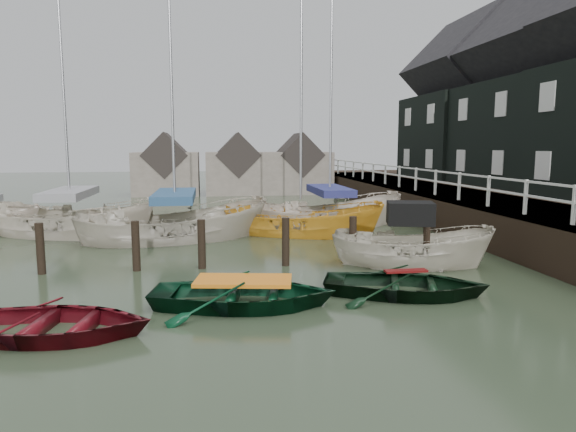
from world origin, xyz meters
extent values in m
plane|color=#2A3622|center=(0.00, 0.00, 0.00)|extent=(120.00, 120.00, 0.00)
cube|color=black|center=(9.50, 10.00, 1.40)|extent=(3.00, 32.00, 0.20)
cube|color=silver|center=(8.00, 10.00, 2.45)|extent=(0.06, 32.00, 0.06)
cube|color=silver|center=(8.00, 10.00, 2.05)|extent=(0.06, 32.00, 0.06)
cube|color=black|center=(15.00, 10.00, 0.00)|extent=(14.00, 38.00, 1.50)
cube|color=black|center=(15.00, 12.00, 4.00)|extent=(6.00, 7.00, 5.00)
cube|color=black|center=(15.00, 12.00, 8.25)|extent=(6.11, 7.14, 6.11)
cube|color=black|center=(15.00, 19.00, 4.00)|extent=(6.40, 7.00, 5.00)
cube|color=black|center=(15.00, 19.00, 8.25)|extent=(6.52, 7.14, 6.52)
cylinder|color=black|center=(-5.50, 3.00, 0.50)|extent=(0.22, 0.22, 1.80)
cylinder|color=black|center=(-3.00, 3.00, 0.50)|extent=(0.22, 0.22, 1.80)
cylinder|color=black|center=(-1.20, 3.00, 0.50)|extent=(0.22, 0.22, 1.80)
cylinder|color=black|center=(1.20, 3.00, 0.50)|extent=(0.22, 0.22, 1.80)
cylinder|color=black|center=(3.20, 3.00, 0.50)|extent=(0.22, 0.22, 1.80)
cylinder|color=black|center=(5.50, 3.00, 0.50)|extent=(0.22, 0.22, 1.80)
cube|color=#665B51|center=(-4.00, 26.00, 1.50)|extent=(4.50, 4.00, 3.00)
cube|color=#282321|center=(-4.00, 26.00, 2.80)|extent=(3.18, 4.08, 3.18)
cube|color=#665B51|center=(1.00, 26.00, 1.50)|extent=(4.50, 4.00, 3.00)
cube|color=#282321|center=(1.00, 26.00, 2.80)|extent=(3.18, 4.08, 3.18)
cube|color=#665B51|center=(5.50, 26.00, 1.50)|extent=(4.50, 4.00, 3.00)
cube|color=#282321|center=(5.50, 26.00, 2.80)|extent=(3.18, 4.08, 3.18)
imported|color=#4F0B12|center=(-3.87, -1.91, 0.00)|extent=(4.08, 3.20, 0.77)
imported|color=black|center=(-0.25, -0.65, 0.00)|extent=(4.41, 3.48, 0.82)
imported|color=black|center=(3.53, -0.37, 0.00)|extent=(4.42, 3.75, 0.78)
imported|color=beige|center=(4.78, 2.37, 0.00)|extent=(4.88, 2.88, 1.77)
cube|color=black|center=(4.78, 2.57, 1.52)|extent=(1.52, 1.31, 0.65)
imported|color=beige|center=(-6.32, 9.33, 0.00)|extent=(7.60, 4.92, 2.75)
cylinder|color=#B2B2B7|center=(-6.32, 9.33, 6.17)|extent=(0.10, 0.10, 9.32)
cube|color=gray|center=(-6.32, 9.33, 1.63)|extent=(4.16, 2.66, 0.30)
imported|color=#BDB3A1|center=(-2.23, 7.73, 0.00)|extent=(7.51, 4.18, 2.74)
cylinder|color=#B2B2B7|center=(-2.23, 7.73, 5.55)|extent=(0.10, 0.10, 8.08)
cube|color=navy|center=(-2.23, 7.73, 1.63)|extent=(4.12, 2.25, 0.30)
imported|color=gold|center=(2.57, 8.26, 0.00)|extent=(6.93, 4.89, 2.51)
cylinder|color=#B2B2B7|center=(2.57, 8.26, 5.20)|extent=(0.10, 0.10, 7.65)
imported|color=beige|center=(4.13, 9.94, 0.00)|extent=(7.09, 3.54, 2.62)
cylinder|color=#B2B2B7|center=(4.13, 9.94, 6.56)|extent=(0.10, 0.10, 10.24)
cube|color=navy|center=(4.13, 9.94, 1.56)|extent=(3.89, 1.90, 0.30)
camera|label=1|loc=(-0.90, -11.43, 3.46)|focal=32.00mm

